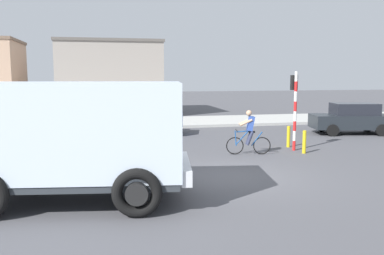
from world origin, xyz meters
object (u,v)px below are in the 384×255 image
at_px(car_red_near, 142,118).
at_px(pedestrian_near_kerb, 58,124).
at_px(bollard_far, 288,137).
at_px(car_far_side, 352,118).
at_px(cyclist, 249,132).
at_px(car_white_mid, 31,132).
at_px(bollard_near, 304,142).
at_px(traffic_light_pole, 295,100).
at_px(truck_foreground, 73,134).

height_order(car_red_near, pedestrian_near_kerb, pedestrian_near_kerb).
bearing_deg(bollard_far, car_far_side, 30.57).
distance_m(cyclist, car_white_mid, 8.62).
bearing_deg(car_far_side, bollard_far, -149.43).
bearing_deg(bollard_near, cyclist, 173.47).
height_order(cyclist, pedestrian_near_kerb, cyclist).
distance_m(pedestrian_near_kerb, bollard_far, 10.33).
xyz_separation_m(traffic_light_pole, pedestrian_near_kerb, (-9.61, 4.18, -1.22)).
height_order(car_white_mid, car_far_side, same).
distance_m(car_red_near, car_white_mid, 6.19).
relative_size(car_red_near, pedestrian_near_kerb, 2.66).
distance_m(car_red_near, car_far_side, 10.88).
bearing_deg(traffic_light_pole, car_red_near, 134.04).
relative_size(truck_foreground, traffic_light_pole, 1.79).
height_order(traffic_light_pole, pedestrian_near_kerb, traffic_light_pole).
distance_m(pedestrian_near_kerb, bollard_near, 10.89).
relative_size(cyclist, traffic_light_pole, 0.54).
relative_size(truck_foreground, bollard_far, 6.36).
xyz_separation_m(bollard_near, bollard_far, (0.00, 1.40, 0.00)).
bearing_deg(cyclist, car_red_near, 119.13).
bearing_deg(car_far_side, bollard_near, -138.85).
bearing_deg(cyclist, car_white_mid, 164.14).
xyz_separation_m(car_white_mid, pedestrian_near_kerb, (0.79, 2.31, 0.03)).
height_order(truck_foreground, pedestrian_near_kerb, truck_foreground).
bearing_deg(bollard_far, cyclist, -152.56).
height_order(pedestrian_near_kerb, bollard_near, pedestrian_near_kerb).
bearing_deg(bollard_far, car_red_near, 138.05).
height_order(car_far_side, bollard_far, car_far_side).
relative_size(traffic_light_pole, car_red_near, 0.74).
bearing_deg(pedestrian_near_kerb, truck_foreground, -82.04).
bearing_deg(pedestrian_near_kerb, bollard_near, -26.85).
bearing_deg(car_far_side, pedestrian_near_kerb, 177.67).
relative_size(traffic_light_pole, car_far_side, 0.75).
bearing_deg(truck_foreground, cyclist, 36.96).
height_order(car_far_side, pedestrian_near_kerb, pedestrian_near_kerb).
height_order(traffic_light_pole, car_white_mid, traffic_light_pole).
xyz_separation_m(traffic_light_pole, bollard_near, (0.10, -0.74, -1.62)).
bearing_deg(bollard_near, truck_foreground, -152.31).
bearing_deg(car_far_side, traffic_light_pole, -144.61).
height_order(truck_foreground, cyclist, truck_foreground).
relative_size(cyclist, pedestrian_near_kerb, 1.06).
relative_size(car_far_side, bollard_far, 4.74).
height_order(truck_foreground, car_far_side, truck_foreground).
bearing_deg(truck_foreground, bollard_near, 27.69).
bearing_deg(car_red_near, cyclist, -60.87).
xyz_separation_m(traffic_light_pole, car_red_near, (-5.60, 5.79, -1.25)).
bearing_deg(car_red_near, traffic_light_pole, -45.96).
distance_m(truck_foreground, bollard_near, 9.57).
xyz_separation_m(car_red_near, car_far_side, (10.65, -2.21, 0.00)).
bearing_deg(truck_foreground, car_far_side, 33.19).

